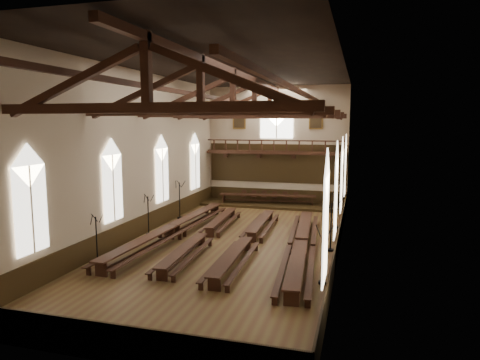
# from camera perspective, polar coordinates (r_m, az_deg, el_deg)

# --- Properties ---
(ground) EXTENTS (26.00, 26.00, 0.00)m
(ground) POSITION_cam_1_polar(r_m,az_deg,el_deg) (25.10, -0.90, -8.33)
(ground) COLOR brown
(ground) RESTS_ON ground
(room_walls) EXTENTS (26.00, 26.00, 26.00)m
(room_walls) POSITION_cam_1_polar(r_m,az_deg,el_deg) (24.13, -0.93, 6.58)
(room_walls) COLOR #B9A78C
(room_walls) RESTS_ON ground
(wainscot_band) EXTENTS (12.00, 26.00, 1.20)m
(wainscot_band) POSITION_cam_1_polar(r_m,az_deg,el_deg) (24.94, -0.90, -7.00)
(wainscot_band) COLOR #34240F
(wainscot_band) RESTS_ON ground
(side_windows) EXTENTS (11.85, 19.80, 4.50)m
(side_windows) POSITION_cam_1_polar(r_m,az_deg,el_deg) (24.34, -0.92, 0.17)
(side_windows) COLOR white
(side_windows) RESTS_ON room_walls
(end_window) EXTENTS (2.80, 0.12, 3.80)m
(end_window) POSITION_cam_1_polar(r_m,az_deg,el_deg) (36.67, 4.91, 8.11)
(end_window) COLOR white
(end_window) RESTS_ON room_walls
(minstrels_gallery) EXTENTS (11.80, 1.24, 3.70)m
(minstrels_gallery) POSITION_cam_1_polar(r_m,az_deg,el_deg) (36.56, 4.78, 2.90)
(minstrels_gallery) COLOR #361C11
(minstrels_gallery) RESTS_ON room_walls
(portraits) EXTENTS (7.75, 0.09, 1.45)m
(portraits) POSITION_cam_1_polar(r_m,az_deg,el_deg) (36.67, 4.91, 7.91)
(portraits) COLOR brown
(portraits) RESTS_ON room_walls
(roof_trusses) EXTENTS (11.70, 25.70, 2.80)m
(roof_trusses) POSITION_cam_1_polar(r_m,az_deg,el_deg) (24.17, -0.94, 10.75)
(roof_trusses) COLOR #361C11
(roof_trusses) RESTS_ON room_walls
(refectory_row_a) EXTENTS (1.89, 14.80, 0.79)m
(refectory_row_a) POSITION_cam_1_polar(r_m,az_deg,el_deg) (26.34, -8.98, -6.36)
(refectory_row_a) COLOR #361C11
(refectory_row_a) RESTS_ON ground
(refectory_row_b) EXTENTS (1.71, 13.65, 0.66)m
(refectory_row_b) POSITION_cam_1_polar(r_m,az_deg,el_deg) (25.29, -4.70, -7.10)
(refectory_row_b) COLOR #361C11
(refectory_row_b) RESTS_ON ground
(refectory_row_c) EXTENTS (1.64, 13.89, 0.69)m
(refectory_row_c) POSITION_cam_1_polar(r_m,az_deg,el_deg) (24.18, 1.14, -7.71)
(refectory_row_c) COLOR #361C11
(refectory_row_c) RESTS_ON ground
(refectory_row_d) EXTENTS (2.08, 14.52, 0.75)m
(refectory_row_d) POSITION_cam_1_polar(r_m,az_deg,el_deg) (23.31, 8.10, -8.26)
(refectory_row_d) COLOR #361C11
(refectory_row_d) RESTS_ON ground
(dais) EXTENTS (11.40, 2.90, 0.19)m
(dais) POSITION_cam_1_polar(r_m,az_deg,el_deg) (35.94, 3.65, -3.30)
(dais) COLOR #34240F
(dais) RESTS_ON ground
(high_table) EXTENTS (8.09, 1.82, 0.75)m
(high_table) POSITION_cam_1_polar(r_m,az_deg,el_deg) (35.81, 3.66, -2.14)
(high_table) COLOR #361C11
(high_table) RESTS_ON dais
(high_chairs) EXTENTS (4.92, 0.42, 0.95)m
(high_chairs) POSITION_cam_1_polar(r_m,az_deg,el_deg) (36.58, 3.92, -2.13)
(high_chairs) COLOR #361C11
(high_chairs) RESTS_ON dais
(candelabrum_left_near) EXTENTS (0.73, 0.72, 2.43)m
(candelabrum_left_near) POSITION_cam_1_polar(r_m,az_deg,el_deg) (22.70, -18.53, -8.52)
(candelabrum_left_near) COLOR black
(candelabrum_left_near) RESTS_ON ground
(candelabrum_left_mid) EXTENTS (0.75, 0.77, 2.57)m
(candelabrum_left_mid) POSITION_cam_1_polar(r_m,az_deg,el_deg) (27.17, -12.10, -5.56)
(candelabrum_left_mid) COLOR black
(candelabrum_left_mid) RESTS_ON ground
(candelabrum_left_far) EXTENTS (0.75, 0.86, 2.80)m
(candelabrum_left_far) POSITION_cam_1_polar(r_m,az_deg,el_deg) (31.34, -8.04, -3.58)
(candelabrum_left_far) COLOR black
(candelabrum_left_far) RESTS_ON ground
(candelabrum_right_near) EXTENTS (0.79, 0.76, 2.63)m
(candelabrum_right_near) POSITION_cam_1_polar(r_m,az_deg,el_deg) (19.06, 10.99, -11.18)
(candelabrum_right_near) COLOR black
(candelabrum_right_near) RESTS_ON ground
(candelabrum_right_mid) EXTENTS (0.78, 0.85, 2.79)m
(candelabrum_right_mid) POSITION_cam_1_polar(r_m,az_deg,el_deg) (23.79, 12.01, -7.28)
(candelabrum_right_mid) COLOR black
(candelabrum_right_mid) RESTS_ON ground
(candelabrum_right_far) EXTENTS (0.72, 0.68, 2.38)m
(candelabrum_right_far) POSITION_cam_1_polar(r_m,az_deg,el_deg) (29.00, 12.71, -4.86)
(candelabrum_right_far) COLOR black
(candelabrum_right_far) RESTS_ON ground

